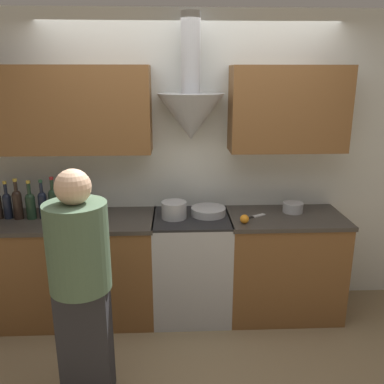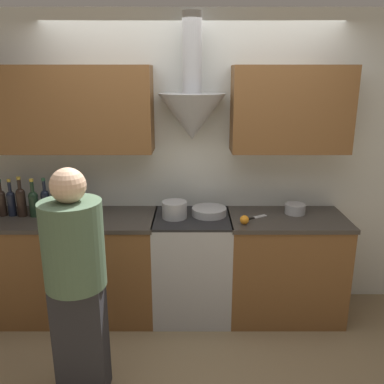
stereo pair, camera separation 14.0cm
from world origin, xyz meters
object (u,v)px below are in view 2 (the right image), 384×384
object	(u,v)px
wine_bottle_6	(46,201)
saucepan	(295,209)
wine_bottle_7	(56,200)
wine_bottle_4	(21,200)
wine_bottle_9	(78,202)
stock_pot	(174,210)
wine_bottle_2	(1,201)
person_foreground_left	(76,278)
wine_bottle_3	(11,201)
orange_fruit	(244,220)
wine_bottle_5	(34,202)
wine_bottle_8	(67,200)
stove_range	(192,265)
mixing_bowl	(209,211)

from	to	relation	value
wine_bottle_6	saucepan	distance (m)	2.14
wine_bottle_6	wine_bottle_7	distance (m)	0.09
wine_bottle_4	wine_bottle_6	xyz separation A→B (m)	(0.20, 0.01, -0.01)
wine_bottle_9	wine_bottle_6	bearing A→B (deg)	177.33
wine_bottle_4	stock_pot	bearing A→B (deg)	-1.76
wine_bottle_2	saucepan	distance (m)	2.52
person_foreground_left	wine_bottle_6	bearing A→B (deg)	117.58
wine_bottle_3	orange_fruit	size ratio (longest dim) A/B	4.36
orange_fruit	wine_bottle_2	bearing A→B (deg)	174.16
wine_bottle_3	orange_fruit	xyz separation A→B (m)	(1.96, -0.21, -0.09)
wine_bottle_2	orange_fruit	bearing A→B (deg)	-5.84
wine_bottle_5	wine_bottle_8	xyz separation A→B (m)	(0.28, -0.00, 0.01)
wine_bottle_7	person_foreground_left	xyz separation A→B (m)	(0.42, -0.98, -0.21)
wine_bottle_9	wine_bottle_3	bearing A→B (deg)	178.16
wine_bottle_9	wine_bottle_2	bearing A→B (deg)	178.36
stock_pot	person_foreground_left	size ratio (longest dim) A/B	0.13
stove_range	wine_bottle_5	size ratio (longest dim) A/B	2.79
wine_bottle_3	wine_bottle_4	bearing A→B (deg)	-8.90
wine_bottle_4	orange_fruit	bearing A→B (deg)	-5.94
mixing_bowl	saucepan	xyz separation A→B (m)	(0.75, 0.04, 0.01)
wine_bottle_9	orange_fruit	distance (m)	1.40
wine_bottle_3	mixing_bowl	size ratio (longest dim) A/B	1.08
wine_bottle_6	stock_pot	bearing A→B (deg)	-2.54
saucepan	orange_fruit	bearing A→B (deg)	-151.09
orange_fruit	wine_bottle_4	bearing A→B (deg)	174.06
wine_bottle_3	saucepan	distance (m)	2.43
orange_fruit	saucepan	bearing A→B (deg)	28.91
wine_bottle_7	mixing_bowl	size ratio (longest dim) A/B	1.19
stove_range	orange_fruit	size ratio (longest dim) A/B	12.43
wine_bottle_5	person_foreground_left	distance (m)	1.16
wine_bottle_8	person_foreground_left	distance (m)	1.04
stock_pot	saucepan	size ratio (longest dim) A/B	1.19
wine_bottle_4	saucepan	world-z (taller)	wine_bottle_4
wine_bottle_8	wine_bottle_4	bearing A→B (deg)	178.94
wine_bottle_2	wine_bottle_5	size ratio (longest dim) A/B	0.98
wine_bottle_4	wine_bottle_8	world-z (taller)	wine_bottle_4
wine_bottle_3	stove_range	bearing A→B (deg)	-1.38
wine_bottle_3	wine_bottle_8	size ratio (longest dim) A/B	0.94
stock_pot	saucepan	xyz separation A→B (m)	(1.04, 0.11, -0.03)
orange_fruit	saucepan	xyz separation A→B (m)	(0.47, 0.26, 0.01)
stove_range	wine_bottle_9	size ratio (longest dim) A/B	2.95
wine_bottle_9	saucepan	xyz separation A→B (m)	(1.86, 0.07, -0.08)
stock_pot	saucepan	world-z (taller)	stock_pot
wine_bottle_3	wine_bottle_9	bearing A→B (deg)	-1.84
wine_bottle_5	wine_bottle_9	size ratio (longest dim) A/B	1.06
stove_range	orange_fruit	world-z (taller)	orange_fruit
wine_bottle_8	saucepan	world-z (taller)	wine_bottle_8
mixing_bowl	saucepan	size ratio (longest dim) A/B	1.69
wine_bottle_3	wine_bottle_4	size ratio (longest dim) A/B	0.93
wine_bottle_8	wine_bottle_9	distance (m)	0.09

